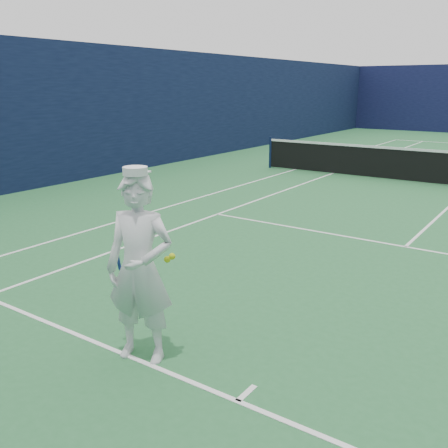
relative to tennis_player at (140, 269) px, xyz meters
name	(u,v)px	position (x,y,z in m)	size (l,w,h in m)	color
tennis_player	(140,269)	(0.00, 0.00, 0.00)	(0.90, 0.68, 2.03)	white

